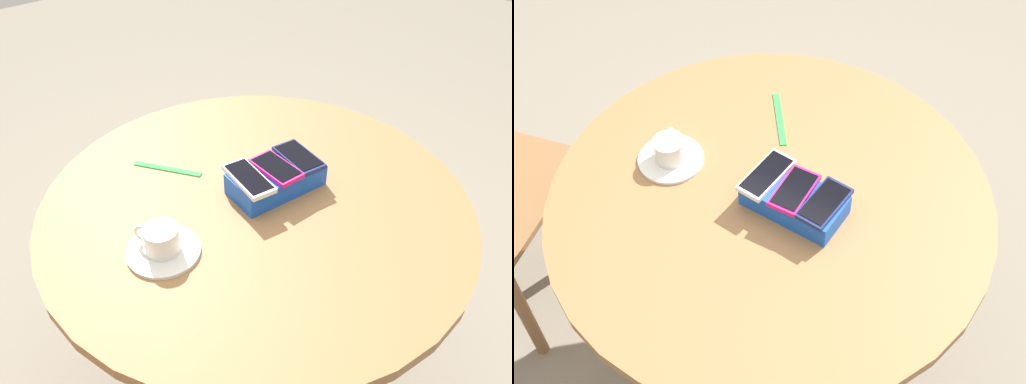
% 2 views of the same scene
% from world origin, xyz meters
% --- Properties ---
extents(ground_plane, '(8.00, 8.00, 0.00)m').
position_xyz_m(ground_plane, '(0.00, 0.00, 0.00)').
color(ground_plane, gray).
extents(round_table, '(1.00, 1.00, 0.73)m').
position_xyz_m(round_table, '(0.00, 0.00, 0.63)').
color(round_table, '#2D2D2D').
rests_on(round_table, ground_plane).
extents(phone_box, '(0.23, 0.13, 0.05)m').
position_xyz_m(phone_box, '(-0.06, -0.00, 0.76)').
color(phone_box, blue).
rests_on(phone_box, round_table).
extents(phone_navy, '(0.08, 0.14, 0.01)m').
position_xyz_m(phone_navy, '(-0.13, -0.00, 0.79)').
color(phone_navy, navy).
rests_on(phone_navy, phone_box).
extents(phone_magenta, '(0.07, 0.13, 0.01)m').
position_xyz_m(phone_magenta, '(-0.06, 0.00, 0.79)').
color(phone_magenta, '#D11975').
rests_on(phone_magenta, phone_box).
extents(phone_white, '(0.08, 0.15, 0.01)m').
position_xyz_m(phone_white, '(0.01, -0.01, 0.79)').
color(phone_white, silver).
rests_on(phone_white, phone_box).
extents(saucer, '(0.15, 0.15, 0.01)m').
position_xyz_m(saucer, '(0.26, 0.01, 0.73)').
color(saucer, silver).
rests_on(saucer, round_table).
extents(coffee_cup, '(0.07, 0.09, 0.06)m').
position_xyz_m(coffee_cup, '(0.26, 0.01, 0.77)').
color(coffee_cup, silver).
rests_on(coffee_cup, saucer).
extents(lanyard_strap, '(0.12, 0.16, 0.00)m').
position_xyz_m(lanyard_strap, '(0.10, -0.23, 0.73)').
color(lanyard_strap, green).
rests_on(lanyard_strap, round_table).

